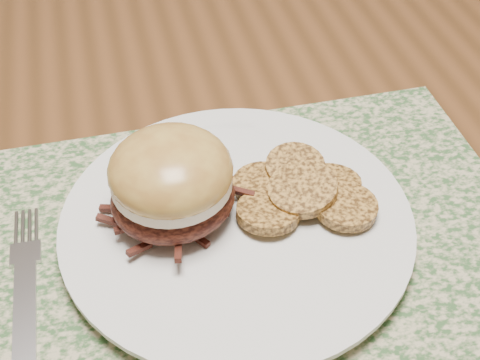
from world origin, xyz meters
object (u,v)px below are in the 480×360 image
dinner_plate (237,224)px  fork (25,305)px  dining_table (308,196)px  pork_sandwich (172,182)px

dinner_plate → fork: dinner_plate is taller
dining_table → fork: size_ratio=7.71×
dining_table → pork_sandwich: bearing=-148.6°
dining_table → dinner_plate: bearing=-133.8°
pork_sandwich → fork: 0.14m
dinner_plate → fork: 0.17m
dinner_plate → fork: (-0.16, -0.04, -0.01)m
dining_table → pork_sandwich: 0.22m
dinner_plate → pork_sandwich: 0.06m
dining_table → fork: 0.31m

